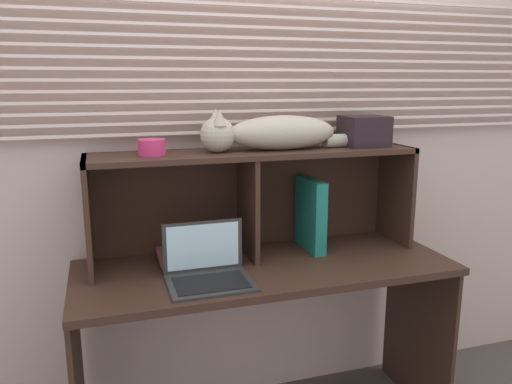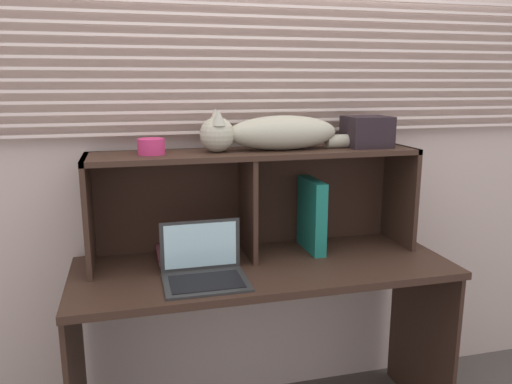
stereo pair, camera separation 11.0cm
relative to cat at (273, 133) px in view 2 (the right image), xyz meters
name	(u,v)px [view 2 (the right image)]	position (x,y,z in m)	size (l,w,h in m)	color
back_panel_with_blinds	(245,138)	(-0.07, 0.20, -0.04)	(4.40, 0.08, 2.50)	beige
desk	(264,298)	(-0.07, -0.13, -0.67)	(1.53, 0.58, 0.78)	#37231A
hutch_shelf_unit	(253,182)	(-0.08, 0.03, -0.21)	(1.38, 0.29, 0.45)	#37231A
cat	(273,133)	(0.00, 0.00, 0.00)	(0.79, 0.17, 0.17)	#B3AF97
laptop	(204,269)	(-0.33, -0.23, -0.48)	(0.31, 0.25, 0.21)	#2C2C2C
binder_upright	(312,215)	(0.18, 0.00, -0.36)	(0.05, 0.24, 0.32)	#197363
book_stack	(182,255)	(-0.39, 0.00, -0.50)	(0.20, 0.23, 0.04)	#445F44
small_basket	(151,146)	(-0.50, 0.00, -0.04)	(0.11, 0.11, 0.06)	#CE326B
storage_box	(367,132)	(0.43, 0.00, 0.00)	(0.19, 0.17, 0.13)	black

